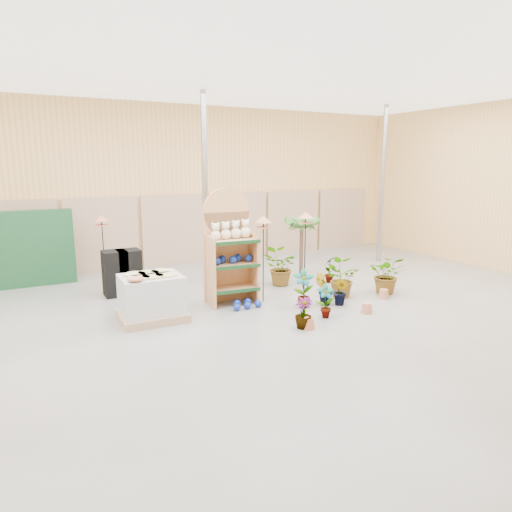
{
  "coord_description": "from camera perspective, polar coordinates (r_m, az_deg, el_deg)",
  "views": [
    {
      "loc": [
        -3.98,
        -6.62,
        2.86
      ],
      "look_at": [
        0.3,
        1.5,
        1.0
      ],
      "focal_mm": 32.0,
      "sensor_mm": 36.0,
      "label": 1
    }
  ],
  "objects": [
    {
      "name": "potted_plant_10",
      "position": [
        10.6,
        16.1,
        -2.23
      ],
      "size": [
        1.03,
        1.03,
        0.87
      ],
      "primitive_type": "imported",
      "rotation": [
        0.0,
        0.0,
        5.48
      ],
      "color": "#336425",
      "rests_on": "ground"
    },
    {
      "name": "gazing_balls_floor",
      "position": [
        9.26,
        -1.33,
        -6.05
      ],
      "size": [
        0.63,
        0.39,
        0.15
      ],
      "color": "navy",
      "rests_on": "ground"
    },
    {
      "name": "potted_plant_6",
      "position": [
        10.87,
        2.89,
        -1.4
      ],
      "size": [
        1.05,
        1.04,
        0.88
      ],
      "primitive_type": "imported",
      "rotation": [
        0.0,
        0.0,
        2.45
      ],
      "color": "#336425",
      "rests_on": "ground"
    },
    {
      "name": "room",
      "position": [
        8.54,
        0.06,
        7.12
      ],
      "size": [
        15.2,
        12.1,
        4.7
      ],
      "color": "slate",
      "rests_on": "ground"
    },
    {
      "name": "potted_plant_2",
      "position": [
        10.09,
        10.43,
        -2.78
      ],
      "size": [
        0.86,
        0.92,
        0.82
      ],
      "primitive_type": "imported",
      "rotation": [
        0.0,
        0.0,
        1.92
      ],
      "color": "#336425",
      "rests_on": "ground"
    },
    {
      "name": "pallet_stack",
      "position": [
        8.69,
        -12.91,
        -5.08
      ],
      "size": [
        1.21,
        1.02,
        0.88
      ],
      "rotation": [
        0.0,
        0.0,
        -0.02
      ],
      "color": "#9A7B63",
      "rests_on": "ground"
    },
    {
      "name": "teddy_bears",
      "position": [
        9.31,
        -3.0,
        3.09
      ],
      "size": [
        0.88,
        0.23,
        0.38
      ],
      "color": "#EDE2C4",
      "rests_on": "display_shelf"
    },
    {
      "name": "bird_table_back",
      "position": [
        11.11,
        -18.75,
        4.23
      ],
      "size": [
        0.34,
        0.34,
        1.71
      ],
      "color": "black",
      "rests_on": "ground"
    },
    {
      "name": "potted_plant_1",
      "position": [
        9.48,
        8.47,
        -4.14
      ],
      "size": [
        0.44,
        0.39,
        0.66
      ],
      "primitive_type": "imported",
      "rotation": [
        0.0,
        0.0,
        2.82
      ],
      "color": "#336425",
      "rests_on": "ground"
    },
    {
      "name": "potted_plant_9",
      "position": [
        9.51,
        10.59,
        -4.37
      ],
      "size": [
        0.31,
        0.36,
        0.59
      ],
      "primitive_type": "imported",
      "rotation": [
        0.0,
        0.0,
        4.87
      ],
      "color": "#336425",
      "rests_on": "ground"
    },
    {
      "name": "bird_table_right",
      "position": [
        10.15,
        6.22,
        4.77
      ],
      "size": [
        0.34,
        0.34,
        1.82
      ],
      "color": "black",
      "rests_on": "ground"
    },
    {
      "name": "potted_plant_7",
      "position": [
        8.13,
        5.94,
        -7.13
      ],
      "size": [
        0.43,
        0.43,
        0.55
      ],
      "primitive_type": "imported",
      "rotation": [
        0.0,
        0.0,
        5.38
      ],
      "color": "#336425",
      "rests_on": "ground"
    },
    {
      "name": "potted_plant_8",
      "position": [
        8.71,
        8.68,
        -5.62
      ],
      "size": [
        0.39,
        0.33,
        0.64
      ],
      "primitive_type": "imported",
      "rotation": [
        0.0,
        0.0,
        5.96
      ],
      "color": "#336425",
      "rests_on": "ground"
    },
    {
      "name": "potted_plant_5",
      "position": [
        10.21,
        -0.24,
        -3.29
      ],
      "size": [
        0.36,
        0.36,
        0.52
      ],
      "primitive_type": "imported",
      "rotation": [
        0.0,
        0.0,
        3.96
      ],
      "color": "#336425",
      "rests_on": "ground"
    },
    {
      "name": "display_shelf",
      "position": [
        9.47,
        -3.43,
        0.67
      ],
      "size": [
        1.05,
        0.72,
        2.39
      ],
      "rotation": [
        0.0,
        0.0,
        -0.1
      ],
      "color": "#B17D51",
      "rests_on": "ground"
    },
    {
      "name": "trellis_stock",
      "position": [
        11.98,
        -26.54,
        0.82
      ],
      "size": [
        2.0,
        0.3,
        1.8
      ],
      "primitive_type": "cube",
      "color": "#144022",
      "rests_on": "ground"
    },
    {
      "name": "offer_sign",
      "position": [
        10.5,
        -4.74,
        4.36
      ],
      "size": [
        0.5,
        0.08,
        2.2
      ],
      "color": "gray",
      "rests_on": "ground"
    },
    {
      "name": "gazing_balls_shelf",
      "position": [
        9.37,
        -3.05,
        -0.41
      ],
      "size": [
        0.88,
        0.3,
        0.17
      ],
      "color": "navy",
      "rests_on": "display_shelf"
    },
    {
      "name": "charcoal_planters",
      "position": [
        10.5,
        -16.38,
        -2.0
      ],
      "size": [
        0.8,
        0.5,
        1.0
      ],
      "color": "black",
      "rests_on": "ground"
    },
    {
      "name": "potted_plant_4",
      "position": [
        11.29,
        9.18,
        -1.58
      ],
      "size": [
        0.43,
        0.38,
        0.69
      ],
      "primitive_type": "imported",
      "rotation": [
        0.0,
        0.0,
        3.63
      ],
      "color": "#336425",
      "rests_on": "ground"
    },
    {
      "name": "bird_table_front",
      "position": [
        9.34,
        0.93,
        4.26
      ],
      "size": [
        0.34,
        0.34,
        1.82
      ],
      "color": "black",
      "rests_on": "ground"
    },
    {
      "name": "potted_plant_0",
      "position": [
        9.22,
        5.93,
        -4.1
      ],
      "size": [
        0.5,
        0.45,
        0.79
      ],
      "primitive_type": "imported",
      "rotation": [
        0.0,
        0.0,
        5.77
      ],
      "color": "#336425",
      "rests_on": "ground"
    },
    {
      "name": "palm",
      "position": [
        11.55,
        5.75,
        4.1
      ],
      "size": [
        0.7,
        0.7,
        1.64
      ],
      "color": "#50392F",
      "rests_on": "ground"
    }
  ]
}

